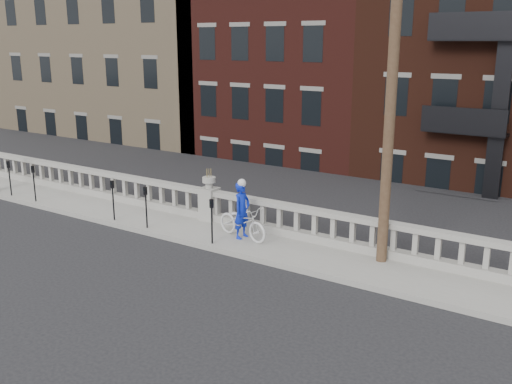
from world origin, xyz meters
TOP-DOWN VIEW (x-y plane):
  - ground at (0.00, 0.00)m, footprint 120.00×120.00m
  - sidewalk at (0.00, 3.00)m, footprint 32.00×2.20m
  - balustrade at (0.00, 3.95)m, footprint 28.00×0.34m
  - planter_pedestal at (0.00, 3.95)m, footprint 0.55×0.55m
  - lower_level at (0.56, 23.04)m, footprint 80.00×44.00m
  - utility_pole at (6.20, 3.60)m, footprint 1.60×0.28m
  - parking_meter_a at (-8.34, 2.15)m, footprint 0.10×0.09m
  - parking_meter_b at (-6.84, 2.15)m, footprint 0.10×0.09m
  - parking_meter_c at (-2.65, 2.15)m, footprint 0.10×0.09m
  - parking_meter_d at (-1.15, 2.15)m, footprint 0.10×0.09m
  - parking_meter_e at (1.49, 2.15)m, footprint 0.10×0.09m
  - bicycle at (1.97, 3.04)m, footprint 2.04×1.06m
  - cyclist at (1.94, 3.07)m, footprint 0.44×0.65m

SIDE VIEW (x-z plane):
  - ground at x=0.00m, z-range 0.00..0.00m
  - sidewalk at x=0.00m, z-range 0.00..0.15m
  - balustrade at x=0.00m, z-range 0.13..1.16m
  - bicycle at x=1.97m, z-range 0.15..1.17m
  - planter_pedestal at x=0.00m, z-range -0.05..1.71m
  - parking_meter_a at x=-8.34m, z-range 0.32..1.68m
  - parking_meter_b at x=-6.84m, z-range 0.32..1.68m
  - parking_meter_c at x=-2.65m, z-range 0.32..1.68m
  - parking_meter_d at x=-1.15m, z-range 0.32..1.68m
  - parking_meter_e at x=1.49m, z-range 0.32..1.68m
  - cyclist at x=1.94m, z-range 0.15..1.89m
  - lower_level at x=0.56m, z-range -7.77..13.03m
  - utility_pole at x=6.20m, z-range 0.24..10.24m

